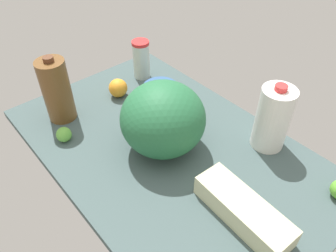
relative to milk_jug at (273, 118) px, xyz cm
name	(u,v)px	position (x,y,z in cm)	size (l,w,h in cm)	color
countertop	(168,149)	(-22.37, -28.54, -13.52)	(120.00, 76.00, 3.00)	#405354
milk_jug	(273,118)	(0.00, 0.00, 0.00)	(11.85, 11.85, 25.61)	white
watermelon	(163,119)	(-23.81, -29.59, 0.83)	(29.35, 29.35, 25.70)	#25683E
tumbler_cup	(141,59)	(-66.07, -6.84, -3.03)	(7.80, 7.80, 17.91)	silver
mixing_bowl	(161,92)	(-47.61, -10.95, -9.20)	(15.24, 15.24, 5.65)	#31578B
egg_carton	(243,210)	(14.38, -31.55, -8.38)	(31.24, 10.37, 7.29)	beige
chocolate_milk_jug	(57,90)	(-63.21, -49.16, 0.72)	(10.85, 10.85, 27.05)	brown
lime_loose	(64,134)	(-50.06, -55.28, -9.21)	(5.64, 5.64, 5.64)	#63AF41
orange_by_jug	(118,88)	(-60.34, -24.08, -8.01)	(8.04, 8.04, 8.04)	orange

